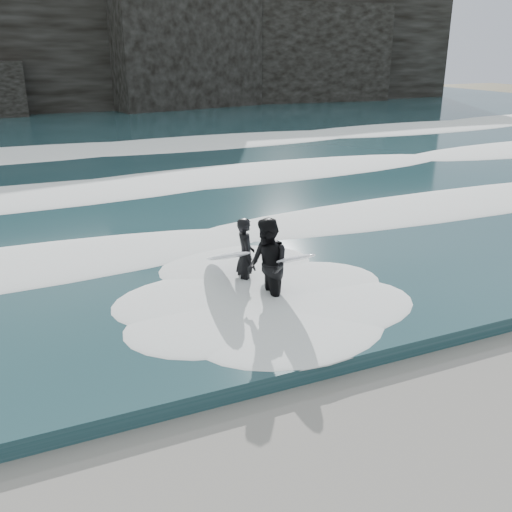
% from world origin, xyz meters
% --- Properties ---
extents(sea, '(90.00, 52.00, 0.30)m').
position_xyz_m(sea, '(0.00, 29.00, 0.15)').
color(sea, '#1C3C42').
rests_on(sea, ground).
extents(headland, '(70.00, 9.00, 10.00)m').
position_xyz_m(headland, '(0.00, 46.00, 5.00)').
color(headland, black).
rests_on(headland, ground).
extents(foam_near, '(60.00, 3.20, 0.20)m').
position_xyz_m(foam_near, '(0.00, 9.00, 0.40)').
color(foam_near, white).
rests_on(foam_near, sea).
extents(foam_mid, '(60.00, 4.00, 0.24)m').
position_xyz_m(foam_mid, '(0.00, 16.00, 0.42)').
color(foam_mid, white).
rests_on(foam_mid, sea).
extents(foam_far, '(60.00, 4.80, 0.30)m').
position_xyz_m(foam_far, '(0.00, 25.00, 0.45)').
color(foam_far, white).
rests_on(foam_far, sea).
extents(surfer_left, '(0.99, 2.23, 1.65)m').
position_xyz_m(surfer_left, '(-0.80, 6.75, 0.83)').
color(surfer_left, black).
rests_on(surfer_left, ground).
extents(surfer_right, '(1.11, 2.04, 1.92)m').
position_xyz_m(surfer_right, '(-0.63, 5.64, 0.97)').
color(surfer_right, black).
rests_on(surfer_right, ground).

